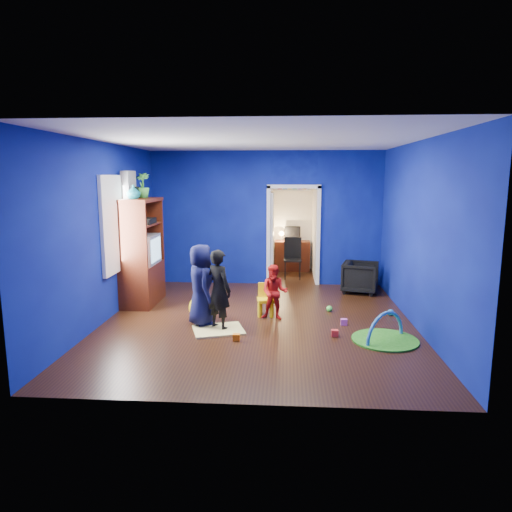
# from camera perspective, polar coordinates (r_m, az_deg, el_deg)

# --- Properties ---
(floor) EXTENTS (5.00, 5.50, 0.01)m
(floor) POSITION_cam_1_polar(r_m,az_deg,el_deg) (7.54, 0.20, -8.25)
(floor) COLOR black
(floor) RESTS_ON ground
(ceiling) EXTENTS (5.00, 5.50, 0.01)m
(ceiling) POSITION_cam_1_polar(r_m,az_deg,el_deg) (7.19, 0.21, 14.30)
(ceiling) COLOR white
(ceiling) RESTS_ON wall_back
(wall_back) EXTENTS (5.00, 0.02, 2.90)m
(wall_back) POSITION_cam_1_polar(r_m,az_deg,el_deg) (9.95, 1.24, 4.70)
(wall_back) COLOR navy
(wall_back) RESTS_ON floor
(wall_front) EXTENTS (5.00, 0.02, 2.90)m
(wall_front) POSITION_cam_1_polar(r_m,az_deg,el_deg) (4.51, -2.07, -1.55)
(wall_front) COLOR navy
(wall_front) RESTS_ON floor
(wall_left) EXTENTS (0.02, 5.50, 2.90)m
(wall_left) POSITION_cam_1_polar(r_m,az_deg,el_deg) (7.79, -18.49, 2.77)
(wall_left) COLOR navy
(wall_left) RESTS_ON floor
(wall_right) EXTENTS (0.02, 5.50, 2.90)m
(wall_right) POSITION_cam_1_polar(r_m,az_deg,el_deg) (7.49, 19.68, 2.43)
(wall_right) COLOR navy
(wall_right) RESTS_ON floor
(alcove) EXTENTS (1.00, 1.75, 2.50)m
(alcove) POSITION_cam_1_polar(r_m,az_deg,el_deg) (10.83, 4.64, 4.03)
(alcove) COLOR silver
(alcove) RESTS_ON floor
(armchair) EXTENTS (0.85, 0.84, 0.64)m
(armchair) POSITION_cam_1_polar(r_m,az_deg,el_deg) (9.58, 12.90, -2.60)
(armchair) COLOR black
(armchair) RESTS_ON floor
(child_black) EXTENTS (0.55, 0.52, 1.26)m
(child_black) POSITION_cam_1_polar(r_m,az_deg,el_deg) (7.06, -4.67, -4.21)
(child_black) COLOR black
(child_black) RESTS_ON floor
(child_navy) EXTENTS (0.63, 0.75, 1.30)m
(child_navy) POSITION_cam_1_polar(r_m,az_deg,el_deg) (7.29, -6.89, -3.63)
(child_navy) COLOR #0F1537
(child_navy) RESTS_ON floor
(toddler_red) EXTENTS (0.49, 0.40, 0.92)m
(toddler_red) POSITION_cam_1_polar(r_m,az_deg,el_deg) (7.57, 2.32, -4.56)
(toddler_red) COLOR red
(toddler_red) RESTS_ON floor
(vase) EXTENTS (0.27, 0.27, 0.25)m
(vase) POSITION_cam_1_polar(r_m,az_deg,el_deg) (8.30, -15.08, 7.73)
(vase) COLOR #0C4C61
(vase) RESTS_ON tv_armoire
(potted_plant) EXTENTS (0.26, 0.26, 0.46)m
(potted_plant) POSITION_cam_1_polar(r_m,az_deg,el_deg) (8.79, -14.01, 8.57)
(potted_plant) COLOR green
(potted_plant) RESTS_ON tv_armoire
(tv_armoire) EXTENTS (0.58, 1.14, 1.96)m
(tv_armoire) POSITION_cam_1_polar(r_m,az_deg,el_deg) (8.69, -14.12, 0.53)
(tv_armoire) COLOR #42190B
(tv_armoire) RESTS_ON floor
(crt_tv) EXTENTS (0.46, 0.70, 0.54)m
(crt_tv) POSITION_cam_1_polar(r_m,az_deg,el_deg) (8.67, -13.88, 0.79)
(crt_tv) COLOR silver
(crt_tv) RESTS_ON tv_armoire
(yellow_blanket) EXTENTS (0.90, 0.80, 0.03)m
(yellow_blanket) POSITION_cam_1_polar(r_m,az_deg,el_deg) (7.14, -4.72, -9.19)
(yellow_blanket) COLOR #F2E07A
(yellow_blanket) RESTS_ON floor
(hopper_ball) EXTENTS (0.42, 0.42, 0.42)m
(hopper_ball) POSITION_cam_1_polar(r_m,az_deg,el_deg) (7.64, -6.84, -6.42)
(hopper_ball) COLOR yellow
(hopper_ball) RESTS_ON floor
(kid_chair) EXTENTS (0.33, 0.33, 0.50)m
(kid_chair) POSITION_cam_1_polar(r_m,az_deg,el_deg) (7.82, 1.25, -5.67)
(kid_chair) COLOR yellow
(kid_chair) RESTS_ON floor
(play_mat) EXTENTS (0.95, 0.95, 0.03)m
(play_mat) POSITION_cam_1_polar(r_m,az_deg,el_deg) (6.97, 15.81, -10.05)
(play_mat) COLOR green
(play_mat) RESTS_ON floor
(toy_arch) EXTENTS (0.66, 0.61, 0.85)m
(toy_arch) POSITION_cam_1_polar(r_m,az_deg,el_deg) (6.97, 15.81, -9.99)
(toy_arch) COLOR #3F8CD8
(toy_arch) RESTS_ON floor
(window_left) EXTENTS (0.03, 0.95, 1.55)m
(window_left) POSITION_cam_1_polar(r_m,az_deg,el_deg) (8.10, -17.49, 3.78)
(window_left) COLOR white
(window_left) RESTS_ON wall_left
(curtain) EXTENTS (0.14, 0.42, 2.40)m
(curtain) POSITION_cam_1_polar(r_m,az_deg,el_deg) (8.61, -15.35, 2.21)
(curtain) COLOR slate
(curtain) RESTS_ON floor
(doorway) EXTENTS (1.16, 0.10, 2.10)m
(doorway) POSITION_cam_1_polar(r_m,az_deg,el_deg) (9.99, 4.68, 2.38)
(doorway) COLOR white
(doorway) RESTS_ON floor
(study_desk) EXTENTS (0.88, 0.44, 0.75)m
(study_desk) POSITION_cam_1_polar(r_m,az_deg,el_deg) (11.58, 4.54, 0.04)
(study_desk) COLOR #3D140A
(study_desk) RESTS_ON floor
(desk_monitor) EXTENTS (0.40, 0.05, 0.32)m
(desk_monitor) POSITION_cam_1_polar(r_m,az_deg,el_deg) (11.62, 4.58, 2.93)
(desk_monitor) COLOR black
(desk_monitor) RESTS_ON study_desk
(desk_lamp) EXTENTS (0.14, 0.14, 0.14)m
(desk_lamp) POSITION_cam_1_polar(r_m,az_deg,el_deg) (11.56, 3.19, 2.82)
(desk_lamp) COLOR #FFD88C
(desk_lamp) RESTS_ON study_desk
(folding_chair) EXTENTS (0.40, 0.40, 0.92)m
(folding_chair) POSITION_cam_1_polar(r_m,az_deg,el_deg) (10.62, 4.60, -0.39)
(folding_chair) COLOR black
(folding_chair) RESTS_ON floor
(book_shelf) EXTENTS (0.88, 0.24, 0.04)m
(book_shelf) POSITION_cam_1_polar(r_m,az_deg,el_deg) (11.53, 4.65, 8.22)
(book_shelf) COLOR white
(book_shelf) RESTS_ON study_desk
(toy_0) EXTENTS (0.10, 0.08, 0.10)m
(toy_0) POSITION_cam_1_polar(r_m,az_deg,el_deg) (6.97, 9.82, -9.49)
(toy_0) COLOR #F93429
(toy_0) RESTS_ON floor
(toy_1) EXTENTS (0.11, 0.11, 0.11)m
(toy_1) POSITION_cam_1_polar(r_m,az_deg,el_deg) (8.20, 16.48, -6.75)
(toy_1) COLOR #2382C8
(toy_1) RESTS_ON floor
(toy_2) EXTENTS (0.10, 0.08, 0.10)m
(toy_2) POSITION_cam_1_polar(r_m,az_deg,el_deg) (6.71, -2.47, -10.12)
(toy_2) COLOR orange
(toy_2) RESTS_ON floor
(toy_3) EXTENTS (0.11, 0.11, 0.11)m
(toy_3) POSITION_cam_1_polar(r_m,az_deg,el_deg) (8.19, 9.15, -6.50)
(toy_3) COLOR green
(toy_3) RESTS_ON floor
(toy_4) EXTENTS (0.10, 0.08, 0.10)m
(toy_4) POSITION_cam_1_polar(r_m,az_deg,el_deg) (7.51, 10.94, -8.10)
(toy_4) COLOR #CC4CB3
(toy_4) RESTS_ON floor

